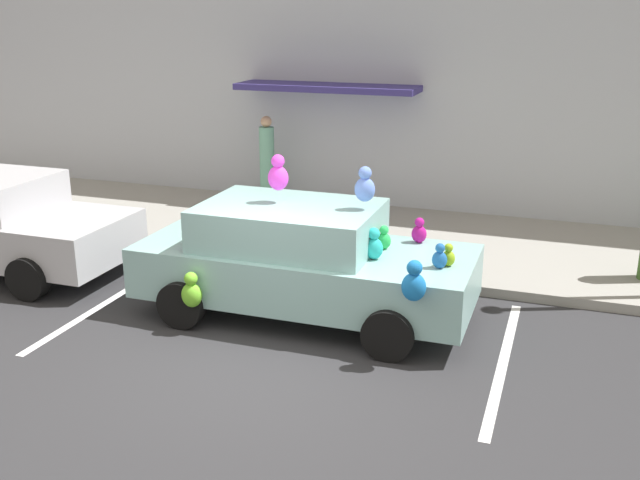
{
  "coord_description": "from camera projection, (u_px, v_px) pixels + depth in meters",
  "views": [
    {
      "loc": [
        3.28,
        -7.14,
        4.04
      ],
      "look_at": [
        0.03,
        2.14,
        0.9
      ],
      "focal_mm": 40.95,
      "sensor_mm": 36.0,
      "label": 1
    }
  ],
  "objects": [
    {
      "name": "ground_plane",
      "position": [
        258.0,
        363.0,
        8.68
      ],
      "size": [
        60.0,
        60.0,
        0.0
      ],
      "primitive_type": "plane",
      "color": "#2D2D30"
    },
    {
      "name": "sidewalk",
      "position": [
        371.0,
        238.0,
        13.15
      ],
      "size": [
        24.0,
        4.0,
        0.15
      ],
      "primitive_type": "cube",
      "color": "gray",
      "rests_on": "ground"
    },
    {
      "name": "storefront_building",
      "position": [
        403.0,
        53.0,
        14.13
      ],
      "size": [
        24.0,
        1.25,
        6.4
      ],
      "color": "#B2B7C1",
      "rests_on": "ground"
    },
    {
      "name": "parking_stripe_front",
      "position": [
        503.0,
        362.0,
        8.71
      ],
      "size": [
        0.12,
        3.6,
        0.01
      ],
      "primitive_type": "cube",
      "color": "silver",
      "rests_on": "ground"
    },
    {
      "name": "parking_stripe_rear",
      "position": [
        107.0,
        302.0,
        10.47
      ],
      "size": [
        0.12,
        3.6,
        0.01
      ],
      "primitive_type": "cube",
      "color": "silver",
      "rests_on": "ground"
    },
    {
      "name": "plush_covered_car",
      "position": [
        301.0,
        259.0,
        9.82
      ],
      "size": [
        4.5,
        2.17,
        2.2
      ],
      "color": "#8AB8B4",
      "rests_on": "ground"
    },
    {
      "name": "teddy_bear_on_sidewalk",
      "position": [
        353.0,
        236.0,
        12.0
      ],
      "size": [
        0.34,
        0.28,
        0.65
      ],
      "color": "#9E723D",
      "rests_on": "sidewalk"
    },
    {
      "name": "pedestrian_by_lamp",
      "position": [
        267.0,
        163.0,
        14.91
      ],
      "size": [
        0.3,
        0.3,
        1.81
      ],
      "color": "#71B095",
      "rests_on": "sidewalk"
    }
  ]
}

